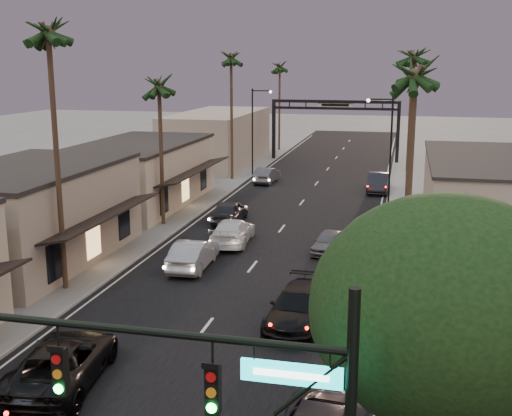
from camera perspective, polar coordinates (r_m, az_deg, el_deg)
The scene contains 28 objects.
ground at distance 48.76m, azimuth 2.97°, elevation -0.98°, with size 200.00×200.00×0.00m, color slate.
road at distance 53.56m, azimuth 3.93°, elevation 0.27°, with size 14.00×120.00×0.02m, color black.
sidewalk_left at distance 62.35m, azimuth -3.67°, elevation 2.11°, with size 5.00×92.00×0.12m, color slate.
sidewalk_right at distance 59.76m, azimuth 14.06°, elevation 1.28°, with size 5.00×92.00×0.12m, color slate.
storefront_mid at distance 39.96m, azimuth -19.47°, elevation -0.74°, with size 8.00×14.00×5.50m, color gray.
storefront_far at distance 53.86m, azimuth -10.36°, elevation 2.87°, with size 8.00×16.00×5.00m, color #C7B198.
storefront_dist at distance 75.22m, azimuth -3.39°, elevation 6.22°, with size 8.00×20.00×6.00m, color gray.
building_right at distance 47.84m, azimuth 19.75°, elevation 1.08°, with size 8.00×18.00×5.00m, color gray.
traffic_signal at distance 12.74m, azimuth -0.69°, elevation -18.02°, with size 8.51×0.22×7.80m.
corner_tree at distance 15.20m, azimuth 16.79°, elevation -9.52°, with size 6.20×6.20×8.80m.
arch at distance 77.31m, azimuth 7.04°, elevation 8.21°, with size 15.20×0.40×7.27m.
streetlight_right at distance 52.02m, azimuth 11.60°, elevation 5.62°, with size 2.13×0.30×9.00m.
streetlight_left at distance 66.69m, azimuth -0.09°, elevation 7.41°, with size 2.13×0.30×9.00m.
palm_lb at distance 33.29m, azimuth -18.05°, elevation 15.27°, with size 3.20×3.20×15.20m.
palm_lc at distance 45.87m, azimuth -8.64°, elevation 11.25°, with size 3.20×3.20×12.20m.
palm_ld at distance 63.90m, azimuth -2.23°, elevation 13.53°, with size 3.20×3.20×14.20m.
palm_ra at distance 30.62m, azimuth 14.02°, elevation 12.13°, with size 3.20×3.20×13.20m.
palm_rb at distance 50.62m, azimuth 13.88°, elevation 13.37°, with size 3.20×3.20×14.20m.
palm_rc at distance 70.63m, azimuth 13.69°, elevation 11.54°, with size 3.20×3.20×12.20m.
palm_far at distance 86.23m, azimuth 2.12°, elevation 12.70°, with size 3.20×3.20×13.20m.
oncoming_pickup at distance 25.32m, azimuth -16.83°, elevation -12.92°, with size 2.82×6.11×1.70m, color black.
oncoming_silver at distance 37.17m, azimuth -5.59°, elevation -4.09°, with size 1.78×5.10×1.68m, color #96969B.
oncoming_white at distance 42.00m, azimuth -2.10°, elevation -2.09°, with size 2.27×5.59×1.62m, color silver.
oncoming_dgrey at distance 47.59m, azimuth -2.39°, elevation -0.28°, with size 1.97×4.89×1.67m, color black.
oncoming_grey_far at distance 63.25m, azimuth 0.95°, elevation 2.94°, with size 1.62×4.65×1.53m, color #49494E.
curbside_black at distance 29.32m, azimuth 3.79°, elevation -8.77°, with size 2.35×5.78×1.68m, color black.
curbside_grey at distance 40.31m, azimuth 6.46°, elevation -3.01°, with size 1.59×3.96×1.35m, color #55555B.
curbside_far at distance 59.78m, azimuth 10.79°, elevation 2.23°, with size 1.82×5.21×1.72m, color black.
Camera 1 is at (8.32, -6.62, 11.61)m, focal length 45.00 mm.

